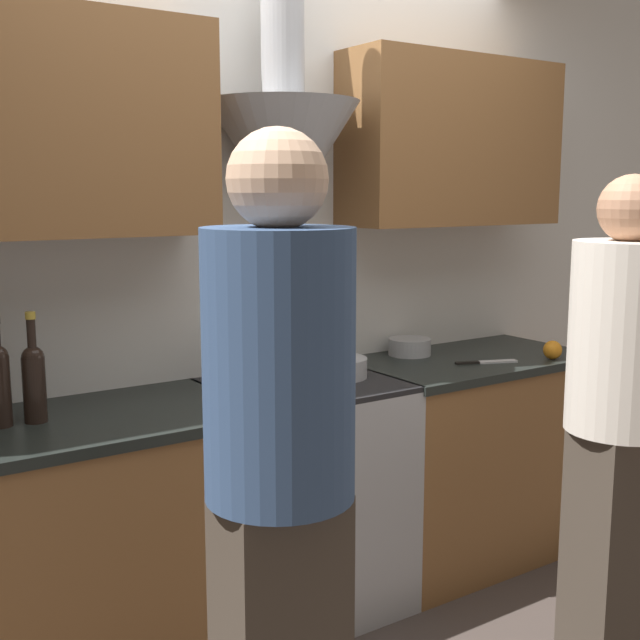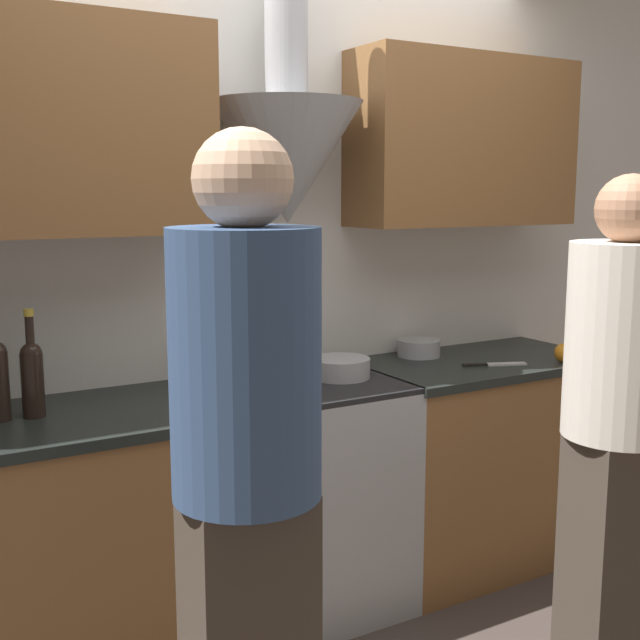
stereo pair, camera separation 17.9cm
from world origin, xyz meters
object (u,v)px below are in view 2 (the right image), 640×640
Objects in this scene: mixing_bowl at (340,368)px; person_foreground_right at (618,418)px; orange_fruit at (564,353)px; saucepan at (419,348)px; stove_range at (307,494)px; wine_bottle_8 at (32,375)px; person_foreground_left at (247,482)px; stock_pot at (265,366)px.

person_foreground_right is at bearing -66.87° from mixing_bowl.
orange_fruit is 0.60m from saucepan.
stove_range is 0.54× the size of person_foreground_right.
wine_bottle_8 is 1.13m from mixing_bowl.
orange_fruit is (1.10, -0.23, 0.48)m from stove_range.
person_foreground_right is (1.27, 0.05, -0.05)m from person_foreground_left.
wine_bottle_8 is 1.69× the size of stock_pot.
stove_range is 4.81× the size of saucepan.
wine_bottle_8 is (-0.97, 0.03, 0.58)m from stove_range.
wine_bottle_8 is at bearing 172.82° from orange_fruit.
mixing_bowl reaches higher than saucepan.
person_foreground_left reaches higher than person_foreground_right.
stove_range is 3.88× the size of mixing_bowl.
stock_pot is 0.82m from saucepan.
wine_bottle_8 is at bearing 103.80° from person_foreground_left.
person_foreground_left is (-0.71, -1.01, 0.51)m from stove_range.
person_foreground_left is at bearing -156.78° from orange_fruit.
orange_fruit reaches higher than saucepan.
orange_fruit is at bearing -42.35° from saucepan.
stock_pot is (0.82, 0.01, -0.07)m from wine_bottle_8.
wine_bottle_8 is 2.09m from orange_fruit.
wine_bottle_8 is at bearing -174.89° from saucepan.
wine_bottle_8 reaches higher than stock_pot.
person_foreground_left reaches higher than stove_range.
person_foreground_right is (-0.54, -0.73, -0.02)m from orange_fruit.
orange_fruit is 0.43× the size of saucepan.
mixing_bowl is 1.04m from person_foreground_right.
saucepan is 1.81m from person_foreground_left.
person_foreground_right is (-0.10, -1.13, -0.02)m from saucepan.
stock_pot is at bearing -170.53° from saucepan.
person_foreground_left reaches higher than stock_pot.
stove_range is 1.22m from orange_fruit.
stove_range is 0.83m from saucepan.
person_foreground_right reaches higher than saucepan.
person_foreground_right is (1.53, -0.99, -0.12)m from wine_bottle_8.
stove_range is at bearing 168.12° from orange_fruit.
orange_fruit is at bearing -11.88° from stove_range.
stock_pot is at bearing 61.77° from person_foreground_left.
orange_fruit is 0.05× the size of person_foreground_right.
wine_bottle_8 is 1.64m from saucepan.
stove_range is at bearing 54.75° from person_foreground_left.
mixing_bowl is 0.14× the size of person_foreground_right.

